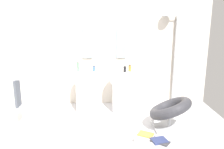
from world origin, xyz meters
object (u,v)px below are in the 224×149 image
at_px(pedestal_sink_right, 122,89).
at_px(magazine_charcoal, 160,142).
at_px(coffee_mug, 136,140).
at_px(lounge_chair, 170,111).
at_px(soap_bottle_white, 92,67).
at_px(soap_bottle_green, 78,67).
at_px(shower_column, 177,59).
at_px(magazine_navy, 159,141).
at_px(soap_bottle_blue, 94,69).
at_px(soap_bottle_black, 125,69).
at_px(soap_bottle_amber, 130,68).
at_px(towel_rack, 16,95).
at_px(magazine_ochre, 146,134).
at_px(pedestal_sink_left, 87,89).

relative_size(pedestal_sink_right, magazine_charcoal, 3.42).
relative_size(magazine_charcoal, coffee_mug, 3.57).
bearing_deg(lounge_chair, soap_bottle_white, 147.14).
bearing_deg(soap_bottle_green, shower_column, 11.31).
relative_size(magazine_navy, soap_bottle_green, 1.22).
height_order(shower_column, soap_bottle_blue, shower_column).
bearing_deg(magazine_navy, soap_bottle_black, 97.86).
xyz_separation_m(shower_column, soap_bottle_amber, (-1.12, -0.47, -0.12)).
bearing_deg(soap_bottle_blue, towel_rack, -153.29).
distance_m(magazine_navy, magazine_charcoal, 0.03).
bearing_deg(soap_bottle_white, magazine_ochre, -50.50).
distance_m(pedestal_sink_right, soap_bottle_black, 0.48).
xyz_separation_m(magazine_navy, magazine_charcoal, (0.01, -0.03, -0.00)).
distance_m(shower_column, soap_bottle_black, 1.34).
xyz_separation_m(shower_column, soap_bottle_white, (-1.91, -0.37, -0.11)).
distance_m(pedestal_sink_left, magazine_navy, 1.93).
xyz_separation_m(magazine_navy, soap_bottle_blue, (-1.11, 1.31, 0.93)).
height_order(magazine_navy, soap_bottle_white, soap_bottle_white).
bearing_deg(soap_bottle_black, magazine_ochre, -74.27).
relative_size(magazine_navy, coffee_mug, 3.00).
bearing_deg(magazine_charcoal, coffee_mug, -143.62).
xyz_separation_m(pedestal_sink_right, coffee_mug, (0.13, -1.38, -0.44)).
bearing_deg(soap_bottle_black, shower_column, 23.05).
relative_size(towel_rack, soap_bottle_white, 5.74).
relative_size(pedestal_sink_left, towel_rack, 1.05).
xyz_separation_m(magazine_navy, coffee_mug, (-0.39, -0.01, 0.03)).
height_order(coffee_mug, soap_bottle_white, soap_bottle_white).
bearing_deg(shower_column, magazine_ochre, -121.45).
relative_size(coffee_mug, soap_bottle_amber, 0.56).
height_order(lounge_chair, magazine_navy, lounge_chair).
xyz_separation_m(lounge_chair, soap_bottle_black, (-0.76, 0.77, 0.60)).
height_order(coffee_mug, soap_bottle_amber, soap_bottle_amber).
bearing_deg(soap_bottle_white, lounge_chair, -32.86).
relative_size(coffee_mug, soap_bottle_green, 0.41).
bearing_deg(magazine_ochre, soap_bottle_green, 168.10).
relative_size(pedestal_sink_left, magazine_charcoal, 3.42).
distance_m(magazine_charcoal, soap_bottle_green, 2.20).
height_order(pedestal_sink_left, soap_bottle_blue, soap_bottle_blue).
relative_size(pedestal_sink_right, magazine_ochre, 3.97).
bearing_deg(soap_bottle_green, pedestal_sink_left, 16.53).
xyz_separation_m(pedestal_sink_left, magazine_ochre, (1.10, -1.15, -0.47)).
bearing_deg(soap_bottle_black, pedestal_sink_left, 170.77).
xyz_separation_m(pedestal_sink_left, soap_bottle_blue, (0.17, -0.06, 0.46)).
xyz_separation_m(pedestal_sink_left, soap_bottle_black, (0.81, -0.13, 0.46)).
relative_size(lounge_chair, magazine_charcoal, 3.65).
bearing_deg(pedestal_sink_right, shower_column, 17.11).
relative_size(coffee_mug, soap_bottle_white, 0.49).
distance_m(pedestal_sink_right, lounge_chair, 1.22).
bearing_deg(soap_bottle_white, soap_bottle_green, -165.71).
bearing_deg(lounge_chair, towel_rack, 176.80).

